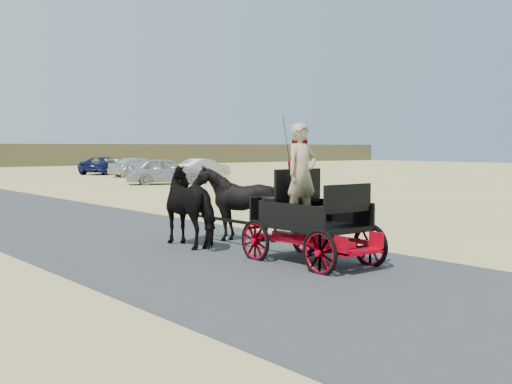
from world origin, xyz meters
TOP-DOWN VIEW (x-y plane):
  - ground at (0.00, 0.00)m, footprint 140.00×140.00m
  - road at (0.00, 0.00)m, footprint 6.00×140.00m
  - carriage at (1.01, 0.16)m, footprint 1.30×2.40m
  - horse_left at (0.46, 3.16)m, footprint 0.91×2.01m
  - horse_right at (1.56, 3.16)m, footprint 1.37×1.54m
  - driver_man at (0.81, 0.21)m, footprint 0.66×0.43m
  - passenger_woman at (1.31, 0.76)m, footprint 0.77×0.60m
  - car_a at (11.48, 22.95)m, footprint 4.72×3.24m
  - car_b at (16.91, 27.18)m, footprint 4.15×2.22m
  - car_c at (14.76, 31.95)m, footprint 4.57×1.91m
  - car_d at (14.70, 37.28)m, footprint 5.20×4.54m

SIDE VIEW (x-z plane):
  - ground at x=0.00m, z-range 0.00..0.00m
  - road at x=0.00m, z-range 0.00..0.01m
  - carriage at x=1.01m, z-range 0.00..0.72m
  - car_b at x=16.91m, z-range 0.00..1.30m
  - car_c at x=14.76m, z-range 0.00..1.32m
  - car_d at x=14.70m, z-range 0.00..1.33m
  - car_a at x=11.48m, z-range 0.00..1.49m
  - horse_left at x=0.46m, z-range 0.00..1.70m
  - horse_right at x=1.56m, z-range 0.00..1.70m
  - passenger_woman at x=1.31m, z-range 0.72..2.30m
  - driver_man at x=0.81m, z-range 0.72..2.52m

